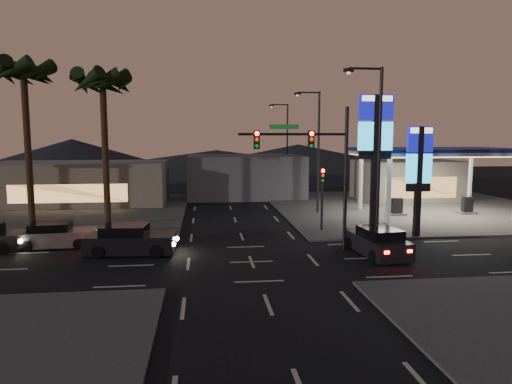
{
  "coord_description": "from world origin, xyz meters",
  "views": [
    {
      "loc": [
        -2.38,
        -22.57,
        6.35
      ],
      "look_at": [
        0.8,
        4.95,
        3.0
      ],
      "focal_mm": 32.0,
      "sensor_mm": 36.0,
      "label": 1
    }
  ],
  "objects": [
    {
      "name": "gas_station",
      "position": [
        16.0,
        12.0,
        5.08
      ],
      "size": [
        12.2,
        8.2,
        5.47
      ],
      "color": "silver",
      "rests_on": "ground"
    },
    {
      "name": "pylon_sign_tall",
      "position": [
        8.5,
        5.5,
        6.39
      ],
      "size": [
        2.2,
        0.35,
        9.0
      ],
      "color": "black",
      "rests_on": "ground"
    },
    {
      "name": "palm_a",
      "position": [
        -9.0,
        9.5,
        9.43
      ],
      "size": [
        4.41,
        4.41,
        10.86
      ],
      "color": "black",
      "rests_on": "ground"
    },
    {
      "name": "hill_left",
      "position": [
        -25.0,
        60.0,
        3.0
      ],
      "size": [
        40.0,
        40.0,
        6.0
      ],
      "primitive_type": "cone",
      "color": "black",
      "rests_on": "ground"
    },
    {
      "name": "pedestal_signal",
      "position": [
        5.5,
        6.98,
        2.92
      ],
      "size": [
        0.32,
        0.39,
        4.3
      ],
      "color": "black",
      "rests_on": "ground"
    },
    {
      "name": "car_lane_a_front",
      "position": [
        -6.43,
        2.42,
        0.74
      ],
      "size": [
        5.03,
        2.39,
        1.6
      ],
      "color": "black",
      "rests_on": "ground"
    },
    {
      "name": "suv_station",
      "position": [
        6.91,
        0.61,
        0.71
      ],
      "size": [
        2.34,
        4.74,
        1.53
      ],
      "color": "black",
      "rests_on": "ground"
    },
    {
      "name": "hill_right",
      "position": [
        15.0,
        60.0,
        2.5
      ],
      "size": [
        50.0,
        50.0,
        5.0
      ],
      "primitive_type": "cone",
      "color": "black",
      "rests_on": "ground"
    },
    {
      "name": "ground",
      "position": [
        0.0,
        0.0,
        0.0
      ],
      "size": [
        140.0,
        140.0,
        0.0
      ],
      "primitive_type": "plane",
      "color": "black",
      "rests_on": "ground"
    },
    {
      "name": "streetlight_mid",
      "position": [
        6.79,
        14.0,
        5.72
      ],
      "size": [
        2.14,
        0.25,
        10.0
      ],
      "color": "black",
      "rests_on": "ground"
    },
    {
      "name": "streetlight_far",
      "position": [
        6.79,
        28.0,
        5.72
      ],
      "size": [
        2.14,
        0.25,
        10.0
      ],
      "color": "black",
      "rests_on": "ground"
    },
    {
      "name": "streetlight_near",
      "position": [
        6.79,
        1.0,
        5.72
      ],
      "size": [
        2.14,
        0.25,
        10.0
      ],
      "color": "black",
      "rests_on": "ground"
    },
    {
      "name": "building_far_west",
      "position": [
        -14.0,
        22.0,
        2.0
      ],
      "size": [
        16.0,
        8.0,
        4.0
      ],
      "primitive_type": "cube",
      "color": "#726B5B",
      "rests_on": "ground"
    },
    {
      "name": "pylon_sign_short",
      "position": [
        11.0,
        4.5,
        4.66
      ],
      "size": [
        1.6,
        0.35,
        7.0
      ],
      "color": "black",
      "rests_on": "ground"
    },
    {
      "name": "convenience_store",
      "position": [
        18.0,
        21.0,
        2.0
      ],
      "size": [
        10.0,
        6.0,
        4.0
      ],
      "primitive_type": "cube",
      "color": "#726B5B",
      "rests_on": "ground"
    },
    {
      "name": "traffic_signal_mast",
      "position": [
        3.76,
        1.99,
        5.23
      ],
      "size": [
        6.1,
        0.39,
        8.0
      ],
      "color": "black",
      "rests_on": "ground"
    },
    {
      "name": "car_lane_b_front",
      "position": [
        -10.97,
        4.49,
        0.67
      ],
      "size": [
        4.53,
        2.14,
        1.44
      ],
      "color": "slate",
      "rests_on": "ground"
    },
    {
      "name": "corner_lot_nw",
      "position": [
        -16.0,
        16.0,
        0.06
      ],
      "size": [
        24.0,
        24.0,
        0.12
      ],
      "primitive_type": "cube",
      "color": "#47443F",
      "rests_on": "ground"
    },
    {
      "name": "building_far_mid",
      "position": [
        2.0,
        26.0,
        2.2
      ],
      "size": [
        12.0,
        9.0,
        4.4
      ],
      "primitive_type": "cube",
      "color": "#4C4C51",
      "rests_on": "ground"
    },
    {
      "name": "corner_lot_ne",
      "position": [
        16.0,
        16.0,
        0.06
      ],
      "size": [
        24.0,
        24.0,
        0.12
      ],
      "primitive_type": "cube",
      "color": "#47443F",
      "rests_on": "ground"
    },
    {
      "name": "hill_center",
      "position": [
        0.0,
        60.0,
        2.0
      ],
      "size": [
        60.0,
        60.0,
        4.0
      ],
      "primitive_type": "cone",
      "color": "black",
      "rests_on": "ground"
    },
    {
      "name": "palm_b",
      "position": [
        -14.0,
        9.5,
        9.97
      ],
      "size": [
        4.41,
        4.41,
        11.46
      ],
      "color": "black",
      "rests_on": "ground"
    }
  ]
}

